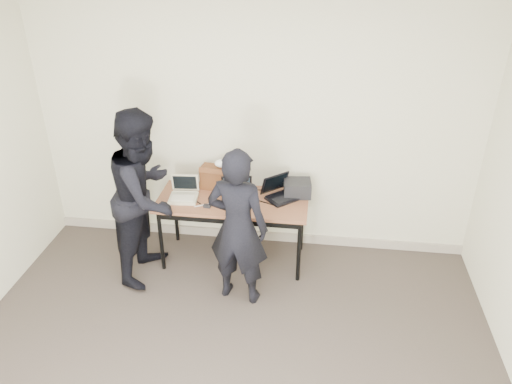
% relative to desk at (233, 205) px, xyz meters
% --- Properties ---
extents(room, '(4.60, 4.60, 2.80)m').
position_rel_desk_xyz_m(room, '(0.16, -1.82, 0.69)').
color(room, '#403731').
rests_on(room, ground).
extents(desk, '(1.50, 0.66, 0.72)m').
position_rel_desk_xyz_m(desk, '(0.00, 0.00, 0.00)').
color(desk, brown).
rests_on(desk, ground).
extents(laptop_beige, '(0.29, 0.29, 0.22)m').
position_rel_desk_xyz_m(laptop_beige, '(-0.49, -0.02, 0.10)').
color(laptop_beige, beige).
rests_on(laptop_beige, desk).
extents(laptop_center, '(0.35, 0.34, 0.23)m').
position_rel_desk_xyz_m(laptop_center, '(0.04, 0.01, 0.11)').
color(laptop_center, black).
rests_on(laptop_center, desk).
extents(laptop_right, '(0.43, 0.42, 0.23)m').
position_rel_desk_xyz_m(laptop_right, '(0.46, 0.12, 0.11)').
color(laptop_right, black).
rests_on(laptop_right, desk).
extents(leather_satchel, '(0.38, 0.23, 0.25)m').
position_rel_desk_xyz_m(leather_satchel, '(-0.18, 0.23, 0.19)').
color(leather_satchel, '#5B3118').
rests_on(leather_satchel, desk).
extents(tissue, '(0.14, 0.12, 0.08)m').
position_rel_desk_xyz_m(tissue, '(-0.15, 0.23, 0.34)').
color(tissue, white).
rests_on(tissue, leather_satchel).
extents(equipment_box, '(0.29, 0.26, 0.15)m').
position_rel_desk_xyz_m(equipment_box, '(0.63, 0.19, 0.14)').
color(equipment_box, black).
rests_on(equipment_box, desk).
extents(power_brick, '(0.07, 0.05, 0.03)m').
position_rel_desk_xyz_m(power_brick, '(-0.22, -0.17, 0.07)').
color(power_brick, black).
rests_on(power_brick, desk).
extents(cables, '(1.15, 0.44, 0.01)m').
position_rel_desk_xyz_m(cables, '(0.05, 0.00, 0.06)').
color(cables, silver).
rests_on(cables, desk).
extents(person_typist, '(0.61, 0.46, 1.53)m').
position_rel_desk_xyz_m(person_typist, '(0.15, -0.56, 0.10)').
color(person_typist, black).
rests_on(person_typist, ground).
extents(person_observer, '(0.74, 0.91, 1.72)m').
position_rel_desk_xyz_m(person_observer, '(-0.79, -0.26, 0.20)').
color(person_observer, black).
rests_on(person_observer, ground).
extents(baseboard, '(4.50, 0.03, 0.10)m').
position_rel_desk_xyz_m(baseboard, '(0.16, 0.41, -0.61)').
color(baseboard, '#A69A8A').
rests_on(baseboard, ground).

